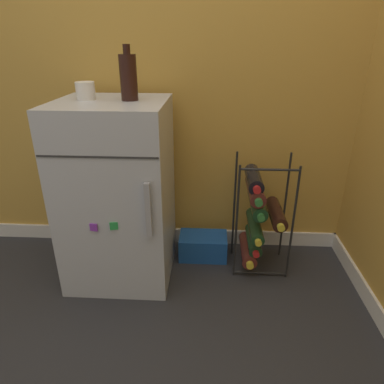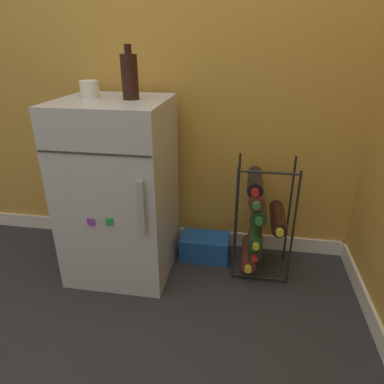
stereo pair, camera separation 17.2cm
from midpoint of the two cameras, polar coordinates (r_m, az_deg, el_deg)
ground_plane at (r=1.67m, az=-2.21°, el=-20.63°), size 14.00×14.00×0.00m
wall_back at (r=1.88m, az=-0.68°, el=26.13°), size 6.63×0.07×2.50m
mini_fridge at (r=1.78m, az=-14.89°, el=-0.32°), size 0.52×0.52×0.92m
wine_rack at (r=1.84m, az=8.19°, el=-3.81°), size 0.29×0.33×0.63m
soda_box at (r=2.02m, az=-0.59°, el=-9.03°), size 0.27×0.17×0.14m
fridge_top_cup at (r=1.71m, az=-20.22°, el=15.53°), size 0.09×0.09×0.08m
fridge_top_bottle at (r=1.63m, az=-13.70°, el=18.14°), size 0.08×0.08×0.23m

